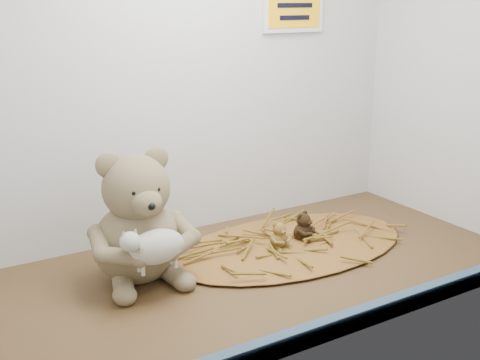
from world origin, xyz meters
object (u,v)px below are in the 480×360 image
main_teddy (136,216)px  toy_lamb (157,247)px  mini_teddy_brown (303,225)px  mini_teddy_tan (279,233)px

main_teddy → toy_lamb: 10.52cm
toy_lamb → mini_teddy_brown: (40.87, 7.48, -6.08)cm
main_teddy → mini_teddy_tan: 34.75cm
main_teddy → mini_teddy_tan: bearing=-3.3°
mini_teddy_tan → mini_teddy_brown: size_ratio=0.92×
main_teddy → mini_teddy_tan: (33.23, -3.49, -9.57)cm
toy_lamb → mini_teddy_brown: toy_lamb is taller
toy_lamb → mini_teddy_tan: toy_lamb is taller
toy_lamb → mini_teddy_tan: (33.23, 6.52, -6.34)cm
toy_lamb → mini_teddy_brown: bearing=10.4°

